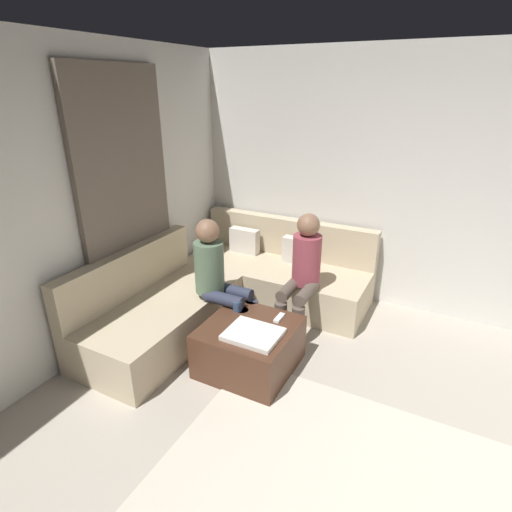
% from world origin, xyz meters
% --- Properties ---
extents(wall_back, '(6.00, 0.12, 2.70)m').
position_xyz_m(wall_back, '(0.00, 2.94, 1.35)').
color(wall_back, silver).
rests_on(wall_back, ground_plane).
extents(curtain_panel, '(0.06, 1.10, 2.50)m').
position_xyz_m(curtain_panel, '(-2.84, 1.30, 1.25)').
color(curtain_panel, '#726659').
rests_on(curtain_panel, ground_plane).
extents(sectional_couch, '(2.10, 2.55, 0.87)m').
position_xyz_m(sectional_couch, '(-2.08, 1.88, 0.28)').
color(sectional_couch, '#C6B593').
rests_on(sectional_couch, ground_plane).
extents(ottoman, '(0.76, 0.76, 0.42)m').
position_xyz_m(ottoman, '(-1.44, 1.14, 0.21)').
color(ottoman, '#4C2D1E').
rests_on(ottoman, ground_plane).
extents(folded_blanket, '(0.44, 0.36, 0.04)m').
position_xyz_m(folded_blanket, '(-1.34, 1.02, 0.44)').
color(folded_blanket, white).
rests_on(folded_blanket, ottoman).
extents(coffee_mug, '(0.08, 0.08, 0.10)m').
position_xyz_m(coffee_mug, '(-1.66, 1.32, 0.47)').
color(coffee_mug, '#334C72').
rests_on(coffee_mug, ottoman).
extents(game_remote, '(0.05, 0.15, 0.02)m').
position_xyz_m(game_remote, '(-1.26, 1.36, 0.43)').
color(game_remote, white).
rests_on(game_remote, ottoman).
extents(person_on_couch_back, '(0.30, 0.60, 1.20)m').
position_xyz_m(person_on_couch_back, '(-1.28, 1.93, 0.66)').
color(person_on_couch_back, brown).
rests_on(person_on_couch_back, ground_plane).
extents(person_on_couch_side, '(0.60, 0.30, 1.20)m').
position_xyz_m(person_on_couch_side, '(-1.93, 1.44, 0.66)').
color(person_on_couch_side, '#2D3347').
rests_on(person_on_couch_side, ground_plane).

